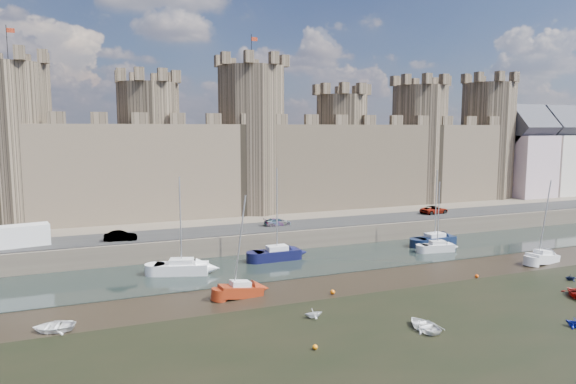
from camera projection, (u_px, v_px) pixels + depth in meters
name	position (u px, v px, depth m)	size (l,w,h in m)	color
ground	(423.00, 339.00, 38.89)	(160.00, 160.00, 0.00)	black
seaweed_patch	(479.00, 374.00, 33.36)	(70.00, 34.00, 0.01)	black
water_channel	(299.00, 262.00, 61.00)	(160.00, 12.00, 0.08)	black
quay	(222.00, 209.00, 94.02)	(160.00, 60.00, 2.50)	#4C443A
road	(270.00, 227.00, 69.91)	(160.00, 7.00, 0.10)	black
castle	(237.00, 155.00, 81.45)	(108.50, 11.00, 29.00)	#42382B
townhouses	(575.00, 154.00, 106.34)	(35.50, 9.05, 18.13)	beige
car_0	(29.00, 239.00, 59.52)	(1.50, 3.73, 1.27)	gray
car_1	(121.00, 236.00, 61.11)	(1.32, 3.79, 1.25)	gray
car_2	(278.00, 222.00, 70.81)	(1.55, 3.81, 1.11)	gray
car_3	(434.00, 210.00, 80.63)	(2.15, 4.66, 1.29)	gray
van	(22.00, 236.00, 58.16)	(5.74, 2.29, 2.50)	silver
sailboat_0	(182.00, 267.00, 55.95)	(6.12, 3.86, 10.68)	white
sailboat_1	(277.00, 254.00, 61.93)	(5.60, 2.26, 11.15)	black
sailboat_2	(437.00, 246.00, 66.12)	(4.41, 2.29, 9.07)	silver
sailboat_3	(435.00, 240.00, 70.03)	(6.05, 2.81, 10.28)	#0E1933
sailboat_4	(240.00, 289.00, 48.56)	(4.32, 2.04, 9.75)	maroon
sailboat_5	(542.00, 257.00, 60.84)	(4.84, 2.68, 9.88)	silver
dinghy_2	(424.00, 325.00, 40.78)	(2.39, 0.69, 3.35)	white
dinghy_3	(313.00, 314.00, 43.12)	(1.31, 0.80, 1.52)	white
dinghy_5	(575.00, 323.00, 41.13)	(1.29, 0.79, 1.49)	navy
dinghy_6	(54.00, 327.00, 40.28)	(2.34, 0.68, 3.28)	white
dinghy_7	(571.00, 278.00, 53.81)	(1.08, 0.66, 1.25)	black
buoy_1	(333.00, 292.00, 49.33)	(0.47, 0.47, 0.47)	orange
buoy_3	(477.00, 276.00, 54.79)	(0.39, 0.39, 0.39)	#F64E0A
buoy_4	(315.00, 347.00, 37.00)	(0.39, 0.39, 0.39)	orange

